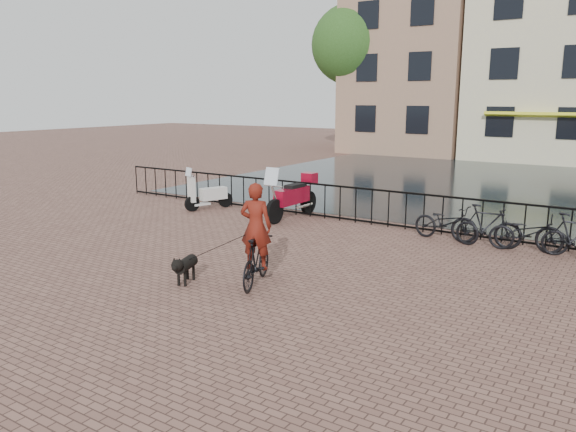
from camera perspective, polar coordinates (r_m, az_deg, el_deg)
The scene contains 14 objects.
ground at distance 9.19m, azimuth -10.52°, elevation -10.63°, with size 100.00×100.00×0.00m, color brown.
canal_water at distance 24.36m, azimuth 18.86°, elevation 3.10°, with size 20.00×20.00×0.00m, color black.
railing at distance 15.56m, azimuth 10.18°, elevation 0.70°, with size 20.00×0.05×1.02m.
canal_house_left at distance 38.59m, azimuth 13.38°, elevation 16.01°, with size 7.50×9.00×12.80m.
canal_house_mid at distance 36.54m, azimuth 25.58°, elevation 14.65°, with size 8.00×9.50×11.80m.
tree_far_left at distance 37.29m, azimuth 6.45°, elevation 16.91°, with size 5.04×5.04×9.27m.
cyclist at distance 10.54m, azimuth -3.27°, elevation -2.49°, with size 1.01×1.74×2.30m.
dog at distance 10.97m, azimuth -10.33°, elevation -5.21°, with size 0.55×0.92×0.59m.
motorcycle at distance 16.37m, azimuth 0.43°, elevation 2.56°, with size 0.61×2.30×1.63m.
scooter at distance 17.93m, azimuth -8.07°, elevation 2.90°, with size 0.95×1.57×1.41m.
parked_bike_0 at distance 14.41m, azimuth 15.80°, elevation -0.69°, with size 0.60×1.72×0.90m, color black.
parked_bike_1 at distance 14.16m, azimuth 19.46°, elevation -0.95°, with size 0.47×1.66×1.00m, color black.
parked_bike_2 at distance 13.98m, azimuth 23.22°, elevation -1.60°, with size 0.60×1.72×0.90m, color black.
parked_bike_3 at distance 13.85m, azimuth 27.09°, elevation -1.87°, with size 0.47×1.66×1.00m, color black.
Camera 1 is at (5.96, -6.06, 3.51)m, focal length 35.00 mm.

